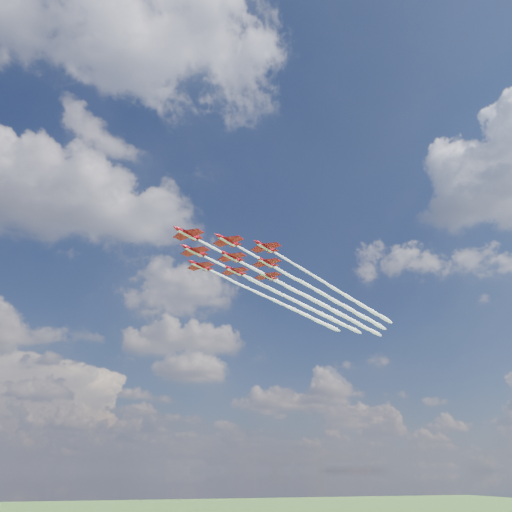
# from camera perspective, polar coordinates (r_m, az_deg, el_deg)

# --- Properties ---
(jet_lead) EXTENTS (83.56, 65.39, 2.55)m
(jet_lead) POSITION_cam_1_polar(r_m,az_deg,el_deg) (171.37, 3.26, -3.30)
(jet_lead) COLOR #A70914
(jet_row2_port) EXTENTS (83.56, 65.39, 2.55)m
(jet_row2_port) POSITION_cam_1_polar(r_m,az_deg,el_deg) (176.26, 6.62, -3.76)
(jet_row2_port) COLOR #A70914
(jet_row2_starb) EXTENTS (83.56, 65.39, 2.55)m
(jet_row2_starb) POSITION_cam_1_polar(r_m,az_deg,el_deg) (182.09, 3.23, -4.53)
(jet_row2_starb) COLOR #A70914
(jet_row3_port) EXTENTS (83.56, 65.39, 2.55)m
(jet_row3_port) POSITION_cam_1_polar(r_m,az_deg,el_deg) (181.72, 9.79, -4.18)
(jet_row3_port) COLOR #A70914
(jet_row3_centre) EXTENTS (83.56, 65.39, 2.55)m
(jet_row3_centre) POSITION_cam_1_polar(r_m,az_deg,el_deg) (186.98, 6.40, -4.93)
(jet_row3_centre) COLOR #A70914
(jet_row3_starb) EXTENTS (83.56, 65.39, 2.55)m
(jet_row3_starb) POSITION_cam_1_polar(r_m,az_deg,el_deg) (192.88, 3.19, -5.62)
(jet_row3_starb) COLOR #A70914
(jet_row4_port) EXTENTS (83.56, 65.39, 2.55)m
(jet_row4_port) POSITION_cam_1_polar(r_m,az_deg,el_deg) (192.42, 9.40, -5.29)
(jet_row4_port) COLOR #A70914
(jet_row4_starb) EXTENTS (83.56, 65.39, 2.55)m
(jet_row4_starb) POSITION_cam_1_polar(r_m,az_deg,el_deg) (197.78, 6.20, -5.97)
(jet_row4_starb) COLOR #A70914
(jet_tail) EXTENTS (83.56, 65.39, 2.55)m
(jet_tail) POSITION_cam_1_polar(r_m,az_deg,el_deg) (203.19, 9.05, -6.29)
(jet_tail) COLOR #A70914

